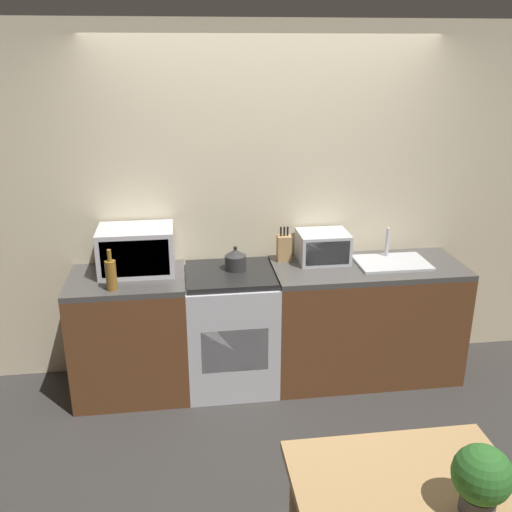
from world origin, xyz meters
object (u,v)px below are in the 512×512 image
kettle (235,259)px  toaster_oven (323,247)px  stove_range (231,329)px  microwave (137,250)px  bottle (111,274)px

kettle → toaster_oven: toaster_oven is taller
stove_range → kettle: kettle is taller
stove_range → microwave: size_ratio=1.72×
stove_range → toaster_oven: size_ratio=2.44×
bottle → toaster_oven: (1.51, 0.34, 0.00)m
stove_range → kettle: size_ratio=5.06×
stove_range → toaster_oven: toaster_oven is taller
bottle → microwave: bearing=64.3°
toaster_oven → stove_range: bearing=-169.2°
toaster_oven → kettle: bearing=-172.5°
microwave → toaster_oven: 1.36m
bottle → kettle: bearing=16.8°
stove_range → toaster_oven: bearing=10.8°
microwave → toaster_oven: (1.36, 0.03, -0.05)m
microwave → toaster_oven: bearing=1.3°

